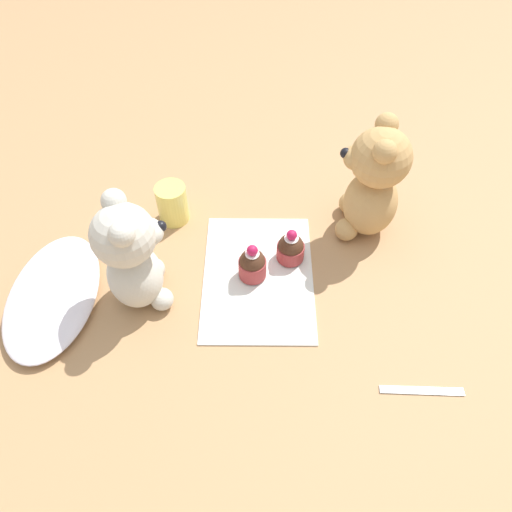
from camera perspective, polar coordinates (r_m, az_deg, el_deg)
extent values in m
plane|color=tan|center=(0.87, 0.00, -2.35)|extent=(4.00, 4.00, 0.00)
cube|color=silver|center=(0.87, 0.00, -2.23)|extent=(0.28, 0.19, 0.01)
ellipsoid|color=silver|center=(0.90, -22.42, -4.14)|extent=(0.26, 0.15, 0.03)
ellipsoid|color=beige|center=(0.83, -13.87, -2.17)|extent=(0.12, 0.12, 0.11)
sphere|color=beige|center=(0.76, -15.21, 2.29)|extent=(0.10, 0.10, 0.10)
ellipsoid|color=beige|center=(0.76, -12.32, 2.73)|extent=(0.06, 0.05, 0.04)
sphere|color=black|center=(0.76, -11.10, 3.35)|extent=(0.02, 0.02, 0.02)
sphere|color=beige|center=(0.71, -15.39, 2.43)|extent=(0.04, 0.04, 0.04)
sphere|color=beige|center=(0.76, -16.23, 6.07)|extent=(0.04, 0.04, 0.04)
sphere|color=beige|center=(0.84, -10.95, -4.86)|extent=(0.04, 0.04, 0.04)
sphere|color=beige|center=(0.88, -11.84, -1.57)|extent=(0.04, 0.04, 0.04)
ellipsoid|color=tan|center=(0.93, 12.68, 5.95)|extent=(0.13, 0.12, 0.12)
sphere|color=tan|center=(0.86, 13.86, 10.85)|extent=(0.10, 0.10, 0.10)
ellipsoid|color=tan|center=(0.87, 11.12, 10.99)|extent=(0.06, 0.05, 0.04)
sphere|color=black|center=(0.86, 9.95, 11.50)|extent=(0.02, 0.02, 0.02)
sphere|color=tan|center=(0.87, 14.48, 14.36)|extent=(0.04, 0.04, 0.04)
sphere|color=tan|center=(0.81, 14.26, 11.48)|extent=(0.04, 0.04, 0.04)
sphere|color=tan|center=(0.98, 10.45, 5.97)|extent=(0.04, 0.04, 0.04)
sphere|color=tan|center=(0.93, 10.07, 3.00)|extent=(0.04, 0.04, 0.04)
cylinder|color=#993333|center=(0.85, -0.67, -1.47)|extent=(0.05, 0.05, 0.04)
sphere|color=#472819|center=(0.84, -0.68, -0.72)|extent=(0.04, 0.04, 0.04)
cylinder|color=white|center=(0.83, -0.69, 0.17)|extent=(0.02, 0.02, 0.00)
sphere|color=#B71947|center=(0.82, -0.70, 0.55)|extent=(0.02, 0.02, 0.02)
cylinder|color=#993333|center=(0.89, 3.71, 0.50)|extent=(0.05, 0.05, 0.03)
sphere|color=#472819|center=(0.87, 3.76, 1.13)|extent=(0.05, 0.05, 0.05)
cylinder|color=white|center=(0.86, 3.83, 2.04)|extent=(0.02, 0.02, 0.00)
sphere|color=#B71947|center=(0.85, 3.86, 2.41)|extent=(0.02, 0.02, 0.02)
cylinder|color=#EADB66|center=(0.95, -9.77, 5.93)|extent=(0.06, 0.06, 0.08)
cube|color=silver|center=(0.80, 18.16, -14.38)|extent=(0.02, 0.12, 0.01)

